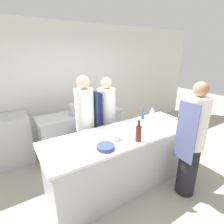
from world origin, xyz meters
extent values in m
plane|color=#A89E8E|center=(0.00, 0.00, 0.00)|extent=(16.00, 16.00, 0.00)
cube|color=silver|center=(0.00, 2.13, 1.40)|extent=(8.00, 0.06, 2.80)
cube|color=#B7BABC|center=(0.00, 0.00, 0.45)|extent=(2.44, 0.82, 0.90)
cube|color=white|center=(0.00, 0.00, 0.92)|extent=(2.54, 0.86, 0.04)
cube|color=#B7BABC|center=(-0.19, 1.27, 0.45)|extent=(1.72, 0.53, 0.90)
cube|color=#B7BABC|center=(-0.19, 1.27, 0.92)|extent=(1.79, 0.55, 0.04)
cube|color=#B7BABC|center=(-1.54, 1.75, 0.48)|extent=(0.75, 0.67, 0.96)
cube|color=black|center=(-1.54, 1.42, 0.27)|extent=(0.60, 0.01, 0.34)
cube|color=black|center=(-1.54, 1.42, 0.92)|extent=(0.64, 0.01, 0.06)
cylinder|color=black|center=(0.72, -0.71, 0.41)|extent=(0.29, 0.29, 0.82)
cylinder|color=white|center=(0.72, -0.71, 1.20)|extent=(0.34, 0.34, 0.76)
cube|color=#4C567F|center=(0.54, -0.70, 1.09)|extent=(0.03, 0.32, 0.87)
sphere|color=#9E7051|center=(0.72, -0.71, 1.68)|extent=(0.20, 0.20, 0.20)
cylinder|color=black|center=(-0.35, 0.69, 0.41)|extent=(0.28, 0.28, 0.82)
cylinder|color=white|center=(-0.35, 0.69, 1.19)|extent=(0.33, 0.33, 0.74)
cube|color=navy|center=(-0.18, 0.70, 1.09)|extent=(0.04, 0.31, 0.86)
sphere|color=beige|center=(-0.35, 0.69, 1.67)|extent=(0.22, 0.22, 0.22)
cylinder|color=black|center=(0.16, 0.79, 0.39)|extent=(0.29, 0.29, 0.79)
cylinder|color=white|center=(0.16, 0.79, 1.14)|extent=(0.34, 0.34, 0.71)
cube|color=#19234C|center=(-0.02, 0.79, 1.04)|extent=(0.02, 0.32, 0.82)
sphere|color=beige|center=(0.16, 0.79, 1.60)|extent=(0.21, 0.21, 0.21)
cylinder|color=#5B2319|center=(0.02, -0.31, 1.05)|extent=(0.09, 0.09, 0.23)
cylinder|color=#5B2319|center=(0.02, -0.31, 1.21)|extent=(0.04, 0.04, 0.09)
cylinder|color=silver|center=(0.88, 0.29, 1.00)|extent=(0.09, 0.09, 0.13)
cylinder|color=silver|center=(0.88, 0.29, 1.10)|extent=(0.04, 0.04, 0.05)
cylinder|color=#2D5175|center=(0.66, 0.30, 1.02)|extent=(0.06, 0.06, 0.17)
cylinder|color=#2D5175|center=(0.66, 0.30, 1.14)|extent=(0.03, 0.03, 0.07)
cylinder|color=navy|center=(-0.48, -0.25, 0.97)|extent=(0.24, 0.24, 0.05)
cylinder|color=white|center=(-0.22, -0.08, 0.98)|extent=(0.19, 0.19, 0.08)
cylinder|color=#B2382D|center=(1.12, -0.20, 0.99)|extent=(0.08, 0.08, 0.09)
cube|color=white|center=(0.32, 0.10, 0.95)|extent=(0.40, 0.20, 0.01)
cylinder|color=#B7BABC|center=(-0.30, 1.25, 1.04)|extent=(0.27, 0.27, 0.21)
camera|label=1|loc=(-1.49, -2.00, 2.15)|focal=28.00mm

